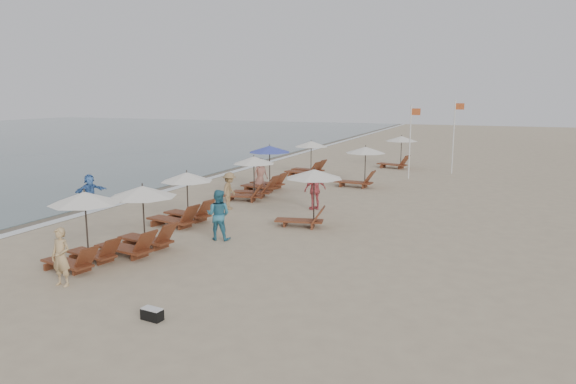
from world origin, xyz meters
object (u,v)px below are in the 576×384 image
at_px(lounger_station_0, 82,229).
at_px(inland_station_2, 397,149).
at_px(lounger_station_5, 307,160).
at_px(beachgoer_mid_b, 230,191).
at_px(beachgoer_mid_a, 218,215).
at_px(lounger_station_2, 182,200).
at_px(lounger_station_3, 250,179).
at_px(duffel_bag, 152,314).
at_px(inland_station_1, 360,164).
at_px(lounger_station_1, 138,220).
at_px(beachgoer_far_a, 315,190).
at_px(beachgoer_near, 61,257).
at_px(beachgoer_far_b, 260,174).
at_px(lounger_station_4, 266,168).
at_px(inland_station_0, 308,190).
at_px(waterline_walker, 90,191).
at_px(flag_pole_near, 411,138).

distance_m(lounger_station_0, inland_station_2, 25.65).
distance_m(lounger_station_5, beachgoer_mid_b, 10.84).
bearing_deg(beachgoer_mid_a, lounger_station_2, -38.89).
height_order(lounger_station_3, duffel_bag, lounger_station_3).
bearing_deg(inland_station_1, duffel_bag, -89.39).
xyz_separation_m(lounger_station_0, lounger_station_1, (0.59, 1.83, -0.10)).
distance_m(lounger_station_0, inland_station_1, 17.23).
relative_size(lounger_station_5, beachgoer_far_a, 1.48).
bearing_deg(beachgoer_near, lounger_station_5, 91.57).
bearing_deg(beachgoer_mid_b, beachgoer_far_b, 0.52).
bearing_deg(lounger_station_5, lounger_station_4, -92.15).
bearing_deg(inland_station_0, beachgoer_near, -113.86).
height_order(lounger_station_1, inland_station_2, inland_station_2).
relative_size(beachgoer_near, beachgoer_mid_a, 0.89).
height_order(lounger_station_0, beachgoer_mid_b, lounger_station_0).
bearing_deg(beachgoer_mid_a, lounger_station_0, 53.66).
distance_m(lounger_station_0, beachgoer_near, 1.66).
distance_m(lounger_station_1, beachgoer_mid_b, 7.01).
height_order(beachgoer_near, beachgoer_far_b, beachgoer_far_b).
xyz_separation_m(lounger_station_3, beachgoer_mid_b, (0.20, -2.43, -0.18)).
height_order(lounger_station_3, inland_station_0, inland_station_0).
bearing_deg(waterline_walker, inland_station_2, -5.29).
bearing_deg(beachgoer_far_a, lounger_station_2, 1.60).
distance_m(lounger_station_0, lounger_station_3, 11.25).
relative_size(beachgoer_near, duffel_bag, 3.03).
relative_size(beachgoer_mid_b, waterline_walker, 1.07).
bearing_deg(beachgoer_mid_b, lounger_station_0, 169.57).
distance_m(lounger_station_2, lounger_station_4, 8.25).
relative_size(inland_station_2, beachgoer_mid_a, 1.57).
relative_size(lounger_station_2, flag_pole_near, 0.58).
height_order(lounger_station_1, flag_pole_near, flag_pole_near).
bearing_deg(flag_pole_near, beachgoer_mid_a, -102.96).
distance_m(inland_station_2, beachgoer_near, 27.01).
bearing_deg(waterline_walker, duffel_bag, -108.91).
xyz_separation_m(lounger_station_1, flag_pole_near, (5.49, 19.03, 1.41)).
distance_m(lounger_station_2, beachgoer_far_b, 8.36).
xyz_separation_m(inland_station_1, inland_station_2, (0.44, 8.51, 0.02)).
height_order(beachgoer_far_a, beachgoer_far_b, beachgoer_far_a).
bearing_deg(inland_station_1, lounger_station_3, -126.49).
distance_m(beachgoer_mid_a, beachgoer_far_b, 10.26).
bearing_deg(lounger_station_0, beachgoer_near, -66.21).
xyz_separation_m(lounger_station_3, inland_station_2, (4.51, 14.00, 0.31)).
bearing_deg(lounger_station_5, duffel_bag, -78.74).
bearing_deg(lounger_station_5, inland_station_0, -69.53).
distance_m(lounger_station_4, beachgoer_far_b, 0.50).
xyz_separation_m(lounger_station_2, inland_station_0, (4.74, 1.55, 0.48)).
bearing_deg(lounger_station_5, beachgoer_far_a, -67.71).
xyz_separation_m(lounger_station_2, inland_station_1, (4.28, 11.11, 0.36)).
relative_size(inland_station_1, flag_pole_near, 0.63).
bearing_deg(beachgoer_far_a, beachgoer_far_b, -87.64).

